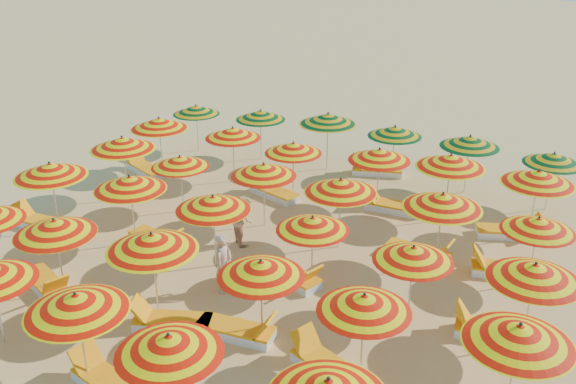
% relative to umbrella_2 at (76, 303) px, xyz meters
% --- Properties ---
extents(ground, '(120.00, 120.00, 0.00)m').
position_rel_umbrella_2_xyz_m(ground, '(1.19, 6.16, -1.81)').
color(ground, tan).
rests_on(ground, ground).
extents(umbrella_2, '(2.37, 2.37, 2.06)m').
position_rel_umbrella_2_xyz_m(umbrella_2, '(0.00, 0.00, 0.00)').
color(umbrella_2, silver).
rests_on(umbrella_2, ground).
extents(umbrella_3, '(2.02, 2.02, 1.97)m').
position_rel_umbrella_2_xyz_m(umbrella_3, '(2.17, -0.22, -0.08)').
color(umbrella_3, silver).
rests_on(umbrella_3, ground).
extents(umbrella_7, '(2.12, 2.12, 2.00)m').
position_rel_umbrella_2_xyz_m(umbrella_7, '(-2.66, 2.26, -0.05)').
color(umbrella_7, silver).
rests_on(umbrella_7, ground).
extents(umbrella_8, '(2.32, 2.32, 2.13)m').
position_rel_umbrella_2_xyz_m(umbrella_8, '(-0.07, 2.42, 0.07)').
color(umbrella_8, silver).
rests_on(umbrella_8, ground).
extents(umbrella_9, '(2.02, 2.02, 1.93)m').
position_rel_umbrella_2_xyz_m(umbrella_9, '(2.41, 2.69, -0.11)').
color(umbrella_9, silver).
rests_on(umbrella_9, ground).
extents(umbrella_10, '(2.34, 2.34, 1.91)m').
position_rel_umbrella_2_xyz_m(umbrella_10, '(4.72, 2.40, -0.13)').
color(umbrella_10, silver).
rests_on(umbrella_10, ground).
extents(umbrella_11, '(2.54, 2.54, 2.05)m').
position_rel_umbrella_2_xyz_m(umbrella_11, '(7.46, 2.43, -0.01)').
color(umbrella_11, silver).
rests_on(umbrella_11, ground).
extents(umbrella_12, '(2.60, 2.60, 2.12)m').
position_rel_umbrella_2_xyz_m(umbrella_12, '(-5.12, 4.73, 0.06)').
color(umbrella_12, silver).
rests_on(umbrella_12, ground).
extents(umbrella_13, '(2.48, 2.48, 2.05)m').
position_rel_umbrella_2_xyz_m(umbrella_13, '(-2.65, 5.01, -0.00)').
color(umbrella_13, silver).
rests_on(umbrella_13, ground).
extents(umbrella_14, '(1.99, 1.99, 2.01)m').
position_rel_umbrella_2_xyz_m(umbrella_14, '(-0.05, 4.91, -0.04)').
color(umbrella_14, silver).
rests_on(umbrella_14, ground).
extents(umbrella_15, '(1.85, 1.85, 1.86)m').
position_rel_umbrella_2_xyz_m(umbrella_15, '(2.53, 5.14, -0.18)').
color(umbrella_15, silver).
rests_on(umbrella_15, ground).
extents(umbrella_16, '(1.81, 1.81, 1.87)m').
position_rel_umbrella_2_xyz_m(umbrella_16, '(5.06, 4.70, -0.17)').
color(umbrella_16, silver).
rests_on(umbrella_16, ground).
extents(umbrella_17, '(2.35, 2.35, 2.02)m').
position_rel_umbrella_2_xyz_m(umbrella_17, '(7.50, 4.73, -0.03)').
color(umbrella_17, silver).
rests_on(umbrella_17, ground).
extents(umbrella_18, '(2.47, 2.47, 2.12)m').
position_rel_umbrella_2_xyz_m(umbrella_18, '(-4.71, 7.33, 0.06)').
color(umbrella_18, silver).
rests_on(umbrella_18, ground).
extents(umbrella_19, '(1.95, 1.95, 1.83)m').
position_rel_umbrella_2_xyz_m(umbrella_19, '(-2.63, 7.32, -0.20)').
color(umbrella_19, silver).
rests_on(umbrella_19, ground).
extents(umbrella_20, '(2.38, 2.38, 1.96)m').
position_rel_umbrella_2_xyz_m(umbrella_20, '(0.05, 7.49, -0.08)').
color(umbrella_20, silver).
rests_on(umbrella_20, ground).
extents(umbrella_21, '(2.17, 2.17, 2.04)m').
position_rel_umbrella_2_xyz_m(umbrella_21, '(2.46, 7.18, -0.01)').
color(umbrella_21, silver).
rests_on(umbrella_21, ground).
extents(umbrella_22, '(2.63, 2.63, 2.10)m').
position_rel_umbrella_2_xyz_m(umbrella_22, '(5.11, 7.23, 0.04)').
color(umbrella_22, silver).
rests_on(umbrella_22, ground).
extents(umbrella_23, '(2.07, 2.07, 1.84)m').
position_rel_umbrella_2_xyz_m(umbrella_23, '(7.35, 7.35, -0.19)').
color(umbrella_23, silver).
rests_on(umbrella_23, ground).
extents(umbrella_24, '(2.33, 2.33, 2.05)m').
position_rel_umbrella_2_xyz_m(umbrella_24, '(-5.00, 9.64, -0.00)').
color(umbrella_24, silver).
rests_on(umbrella_24, ground).
extents(umbrella_25, '(2.26, 2.26, 1.95)m').
position_rel_umbrella_2_xyz_m(umbrella_25, '(-2.37, 10.04, -0.10)').
color(umbrella_25, silver).
rests_on(umbrella_25, ground).
extents(umbrella_26, '(2.02, 2.02, 1.89)m').
position_rel_umbrella_2_xyz_m(umbrella_26, '(-0.02, 9.66, -0.15)').
color(umbrella_26, silver).
rests_on(umbrella_26, ground).
extents(umbrella_27, '(2.08, 2.08, 1.98)m').
position_rel_umbrella_2_xyz_m(umbrella_27, '(2.64, 9.99, -0.06)').
color(umbrella_27, silver).
rests_on(umbrella_27, ground).
extents(umbrella_28, '(2.20, 2.20, 2.12)m').
position_rel_umbrella_2_xyz_m(umbrella_28, '(4.72, 10.04, 0.05)').
color(umbrella_28, silver).
rests_on(umbrella_28, ground).
extents(umbrella_29, '(2.04, 2.04, 2.08)m').
position_rel_umbrella_2_xyz_m(umbrella_29, '(7.10, 9.89, 0.02)').
color(umbrella_29, silver).
rests_on(umbrella_29, ground).
extents(umbrella_30, '(2.01, 2.01, 1.84)m').
position_rel_umbrella_2_xyz_m(umbrella_30, '(-5.09, 12.09, -0.19)').
color(umbrella_30, silver).
rests_on(umbrella_30, ground).
extents(umbrella_31, '(2.14, 2.14, 1.90)m').
position_rel_umbrella_2_xyz_m(umbrella_31, '(-2.53, 12.35, -0.14)').
color(umbrella_31, silver).
rests_on(umbrella_31, ground).
extents(umbrella_32, '(2.52, 2.52, 2.10)m').
position_rel_umbrella_2_xyz_m(umbrella_32, '(0.05, 12.39, 0.04)').
color(umbrella_32, silver).
rests_on(umbrella_32, ground).
extents(umbrella_33, '(2.26, 2.26, 1.91)m').
position_rel_umbrella_2_xyz_m(umbrella_33, '(2.38, 12.53, -0.13)').
color(umbrella_33, silver).
rests_on(umbrella_33, ground).
extents(umbrella_34, '(2.02, 2.02, 1.98)m').
position_rel_umbrella_2_xyz_m(umbrella_34, '(4.86, 12.35, -0.07)').
color(umbrella_34, silver).
rests_on(umbrella_34, ground).
extents(umbrella_35, '(2.12, 2.12, 1.88)m').
position_rel_umbrella_2_xyz_m(umbrella_35, '(7.36, 12.09, -0.15)').
color(umbrella_35, silver).
rests_on(umbrella_35, ground).
extents(lounger_0, '(1.82, 1.00, 0.69)m').
position_rel_umbrella_2_xyz_m(lounger_0, '(0.50, -0.01, -1.66)').
color(lounger_0, white).
rests_on(lounger_0, ground).
extents(lounger_1, '(1.82, 1.24, 0.69)m').
position_rel_umbrella_2_xyz_m(lounger_1, '(-3.16, 2.20, -1.66)').
color(lounger_1, white).
rests_on(lounger_1, ground).
extents(lounger_2, '(1.83, 1.12, 0.69)m').
position_rel_umbrella_2_xyz_m(lounger_2, '(0.43, 2.18, -1.66)').
color(lounger_2, white).
rests_on(lounger_2, ground).
extents(lounger_3, '(1.77, 0.71, 0.69)m').
position_rel_umbrella_2_xyz_m(lounger_3, '(1.91, 2.50, -1.66)').
color(lounger_3, white).
rests_on(lounger_3, ground).
extents(lounger_4, '(1.82, 1.22, 0.69)m').
position_rel_umbrella_2_xyz_m(lounger_4, '(4.13, 2.19, -1.66)').
color(lounger_4, white).
rests_on(lounger_4, ground).
extents(lounger_5, '(1.75, 0.65, 0.69)m').
position_rel_umbrella_2_xyz_m(lounger_5, '(-5.72, 4.66, -1.66)').
color(lounger_5, white).
rests_on(lounger_5, ground).
extents(lounger_6, '(1.82, 1.01, 0.69)m').
position_rel_umbrella_2_xyz_m(lounger_6, '(-2.06, 5.17, -1.66)').
color(lounger_6, white).
rests_on(lounger_6, ground).
extents(lounger_7, '(1.82, 1.17, 0.69)m').
position_rel_umbrella_2_xyz_m(lounger_7, '(2.02, 5.05, -1.66)').
color(lounger_7, white).
rests_on(lounger_7, ground).
extents(lounger_8, '(1.79, 0.80, 0.69)m').
position_rel_umbrella_2_xyz_m(lounger_8, '(6.90, 4.76, -1.66)').
color(lounger_8, white).
rests_on(lounger_8, ground).
extents(lounger_9, '(1.79, 0.79, 0.69)m').
position_rel_umbrella_2_xyz_m(lounger_9, '(4.61, 7.47, -1.66)').
color(lounger_9, white).
rests_on(lounger_9, ground).
extents(lounger_10, '(1.82, 0.97, 0.69)m').
position_rel_umbrella_2_xyz_m(lounger_10, '(6.76, 7.55, -1.66)').
color(lounger_10, white).
rests_on(lounger_10, ground).
extents(lounger_11, '(1.82, 1.23, 0.69)m').
position_rel_umbrella_2_xyz_m(lounger_11, '(-5.59, 9.41, -1.66)').
color(lounger_11, white).
rests_on(lounger_11, ground).
extents(lounger_12, '(1.83, 1.11, 0.69)m').
position_rel_umbrella_2_xyz_m(lounger_12, '(-0.62, 9.45, -1.66)').
color(lounger_12, white).
rests_on(lounger_12, ground).
extents(lounger_13, '(1.74, 0.59, 0.69)m').
position_rel_umbrella_2_xyz_m(lounger_13, '(3.14, 9.99, -1.66)').
color(lounger_13, white).
rests_on(lounger_13, ground).
extents(lounger_14, '(1.83, 1.12, 0.69)m').
position_rel_umbrella_2_xyz_m(lounger_14, '(6.60, 9.75, -1.66)').
color(lounger_14, white).
rests_on(lounger_14, ground).
extents(lounger_15, '(1.82, 1.01, 0.69)m').
position_rel_umbrella_2_xyz_m(lounger_15, '(1.78, 12.62, -1.66)').
color(lounger_15, white).
rests_on(lounger_15, ground).
extents(beachgoer_b, '(0.86, 0.84, 1.40)m').
position_rel_umbrella_2_xyz_m(beachgoer_b, '(-0.04, 6.28, -1.11)').
color(beachgoer_b, tan).
rests_on(beachgoer_b, ground).
extents(beachgoer_a, '(0.37, 0.55, 1.49)m').
position_rel_umbrella_2_xyz_m(beachgoer_a, '(0.75, 3.97, -1.07)').
color(beachgoer_a, tan).
rests_on(beachgoer_a, ground).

